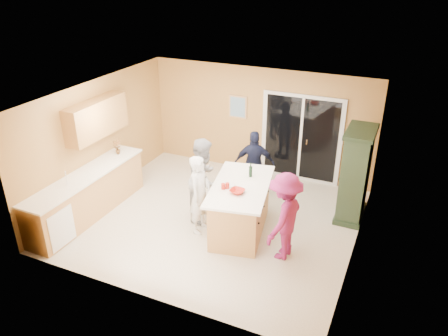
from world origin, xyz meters
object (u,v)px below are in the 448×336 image
at_px(kitchen_island, 240,209).
at_px(woman_magenta, 284,217).
at_px(woman_white, 200,195).
at_px(woman_navy, 254,164).
at_px(woman_grey, 204,179).
at_px(green_hutch, 355,176).

distance_m(kitchen_island, woman_magenta, 1.13).
bearing_deg(kitchen_island, woman_white, -168.17).
distance_m(woman_navy, woman_magenta, 2.28).
bearing_deg(woman_navy, woman_grey, 46.68).
xyz_separation_m(kitchen_island, woman_grey, (-0.86, 0.19, 0.39)).
distance_m(kitchen_island, green_hutch, 2.40).
height_order(green_hutch, woman_magenta, green_hutch).
xyz_separation_m(woman_white, woman_magenta, (1.70, -0.13, 0.02)).
height_order(green_hutch, woman_white, green_hutch).
xyz_separation_m(woman_white, woman_navy, (0.44, 1.76, -0.03)).
bearing_deg(kitchen_island, woman_grey, 156.63).
height_order(kitchen_island, green_hutch, green_hutch).
xyz_separation_m(green_hutch, woman_white, (-2.59, -1.73, -0.14)).
bearing_deg(woman_magenta, woman_grey, -100.58).
xyz_separation_m(kitchen_island, woman_navy, (-0.27, 1.47, 0.29)).
bearing_deg(woman_white, green_hutch, -55.65).
relative_size(green_hutch, woman_grey, 1.11).
distance_m(kitchen_island, woman_white, 0.83).
bearing_deg(kitchen_island, woman_magenta, -34.60).
height_order(woman_grey, woman_magenta, woman_grey).
relative_size(woman_grey, woman_navy, 1.13).
distance_m(woman_white, woman_navy, 1.82).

